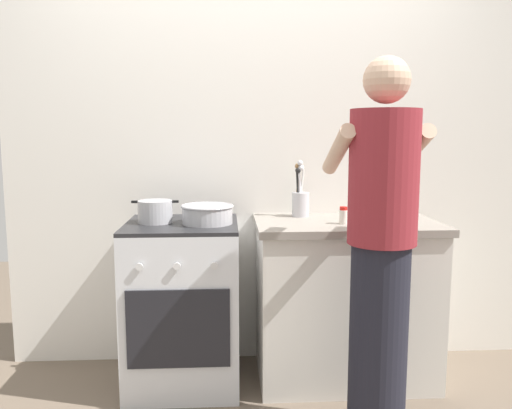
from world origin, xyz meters
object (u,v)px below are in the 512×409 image
at_px(mixing_bowl, 207,213).
at_px(utensil_crock, 300,200).
at_px(stove_range, 183,303).
at_px(person, 381,252).
at_px(pot, 155,212).
at_px(spice_bottle, 343,215).

distance_m(mixing_bowl, utensil_crock, 0.57).
bearing_deg(stove_range, utensil_crock, 15.03).
height_order(stove_range, person, person).
height_order(pot, person, person).
distance_m(stove_range, spice_bottle, 1.00).
height_order(stove_range, utensil_crock, utensil_crock).
distance_m(pot, mixing_bowl, 0.28).
distance_m(spice_bottle, person, 0.50).
xyz_separation_m(pot, person, (1.06, -0.59, -0.10)).
height_order(utensil_crock, spice_bottle, utensil_crock).
bearing_deg(mixing_bowl, person, -34.93).
xyz_separation_m(stove_range, utensil_crock, (0.67, 0.18, 0.55)).
relative_size(stove_range, person, 0.53).
xyz_separation_m(utensil_crock, spice_bottle, (0.19, -0.26, -0.05)).
distance_m(pot, utensil_crock, 0.83).
height_order(stove_range, mixing_bowl, mixing_bowl).
xyz_separation_m(stove_range, person, (0.92, -0.58, 0.41)).
distance_m(stove_range, mixing_bowl, 0.53).
distance_m(stove_range, utensil_crock, 0.88).
height_order(mixing_bowl, spice_bottle, mixing_bowl).
distance_m(mixing_bowl, spice_bottle, 0.72).
xyz_separation_m(spice_bottle, person, (0.06, -0.49, -0.08)).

